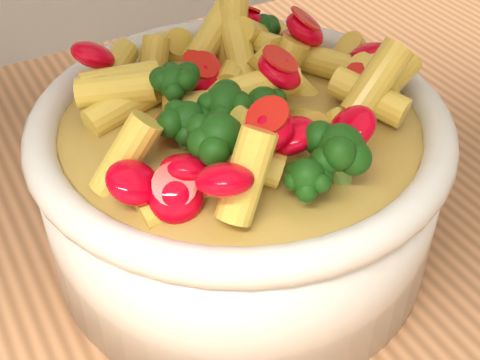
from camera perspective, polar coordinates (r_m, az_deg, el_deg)
table at (r=0.57m, az=8.50°, el=-13.90°), size 1.20×0.80×0.90m
serving_bowl at (r=0.46m, az=0.00°, el=0.14°), size 0.27×0.27×0.12m
pasta_salad at (r=0.42m, az=0.00°, el=7.94°), size 0.22×0.22×0.05m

